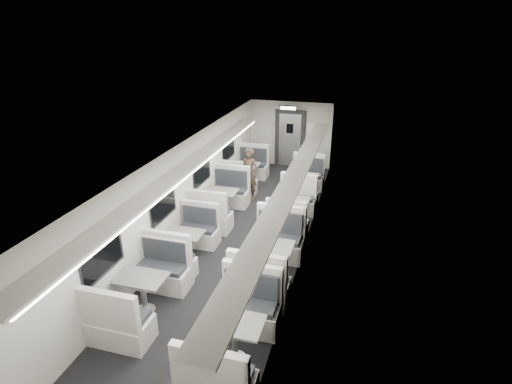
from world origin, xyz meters
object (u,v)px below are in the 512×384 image
Objects in this scene: booth_left_d at (144,294)px; booth_right_a at (304,186)px; vestibule_door at (290,139)px; booth_left_b at (221,203)px; booth_right_b at (293,211)px; booth_left_c at (186,246)px; passenger at (249,175)px; booth_left_a at (246,174)px; booth_right_c at (270,261)px; booth_right_d at (235,341)px; exit_sign at (288,108)px.

booth_right_a is (2.00, 6.03, -0.01)m from booth_left_d.
booth_left_d is 1.03× the size of vestibule_door.
booth_left_b is 2.00m from booth_right_b.
booth_left_c is 1.85m from booth_left_d.
passenger is at bearing -159.52° from booth_right_a.
booth_right_c is (2.00, -4.87, 0.02)m from booth_left_a.
exit_sign is at bearing 96.34° from booth_right_d.
passenger is at bearing 104.42° from booth_right_d.
vestibule_door reaches higher than booth_left_a.
booth_right_d is (0.00, -2.34, -0.01)m from booth_right_c.
booth_left_b is 3.17m from booth_right_c.
vestibule_door is (1.00, 4.68, 0.65)m from booth_left_b.
booth_right_a is (2.00, -0.50, -0.01)m from booth_left_a.
booth_left_c is 4.64m from booth_right_a.
booth_left_d is at bearing -140.24° from booth_right_c.
booth_left_c is at bearing 174.81° from booth_right_c.
exit_sign is at bearing 113.68° from booth_right_a.
exit_sign is (1.00, 1.78, 1.90)m from booth_left_a.
passenger is (-1.57, 1.22, 0.44)m from booth_right_b.
booth_right_d is at bearing -74.50° from booth_left_a.
booth_left_c is 0.96× the size of booth_right_b.
booth_right_b is 2.56m from booth_right_c.
booth_left_c is 1.21× the size of passenger.
booth_left_b is 1.07× the size of booth_right_b.
booth_right_d is 1.05× the size of vestibule_door.
booth_right_d is at bearing -83.66° from exit_sign.
booth_right_d is at bearing -90.00° from booth_right_b.
booth_right_d reaches higher than booth_right_b.
booth_left_d is at bearing -90.00° from booth_left_a.
booth_right_a is 0.96× the size of booth_right_d.
vestibule_door is at bearing 102.33° from booth_right_b.
exit_sign is at bearing -90.00° from vestibule_door.
booth_left_a is 0.94× the size of booth_right_c.
booth_left_d is 0.98× the size of booth_right_d.
passenger is at bearing 142.27° from booth_right_b.
booth_right_b is at bearing 2.87° from booth_left_b.
booth_left_a is at bearing 105.50° from booth_right_d.
booth_right_b is at bearing 49.98° from booth_left_c.
passenger reaches higher than booth_right_c.
booth_right_a is 1.00× the size of vestibule_door.
passenger reaches higher than booth_left_a.
booth_left_c is 0.89× the size of booth_right_d.
booth_left_a is at bearing 112.32° from booth_right_c.
booth_left_a is 0.98× the size of booth_left_b.
booth_left_b is at bearing 90.00° from booth_left_c.
booth_left_b is 1.02× the size of booth_left_d.
vestibule_door reaches higher than booth_left_c.
booth_left_d is (0.00, -4.13, -0.01)m from booth_left_b.
exit_sign is at bearing 94.55° from passenger.
passenger is at bearing -68.66° from booth_left_a.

